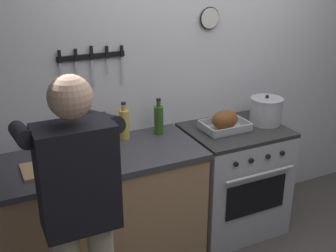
{
  "coord_description": "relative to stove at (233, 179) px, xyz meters",
  "views": [
    {
      "loc": [
        -1.57,
        -1.51,
        2.14
      ],
      "look_at": [
        -0.44,
        0.85,
        1.09
      ],
      "focal_mm": 44.62,
      "sensor_mm": 36.0,
      "label": 1
    }
  ],
  "objects": [
    {
      "name": "wall_back",
      "position": [
        -0.22,
        0.36,
        0.85
      ],
      "size": [
        6.0,
        0.13,
        2.6
      ],
      "color": "silver",
      "rests_on": "ground"
    },
    {
      "name": "roasting_pan",
      "position": [
        -0.1,
        0.01,
        0.52
      ],
      "size": [
        0.35,
        0.26,
        0.16
      ],
      "color": "#B7B7BC",
      "rests_on": "stove"
    },
    {
      "name": "cutting_board",
      "position": [
        -1.44,
        -0.06,
        0.46
      ],
      "size": [
        0.36,
        0.24,
        0.02
      ],
      "primitive_type": "cube",
      "color": "tan",
      "rests_on": "counter_block"
    },
    {
      "name": "bottle_hot_sauce",
      "position": [
        -0.96,
        0.18,
        0.53
      ],
      "size": [
        0.05,
        0.05,
        0.2
      ],
      "color": "red",
      "rests_on": "counter_block"
    },
    {
      "name": "bottle_cooking_oil",
      "position": [
        -0.85,
        0.2,
        0.57
      ],
      "size": [
        0.07,
        0.07,
        0.28
      ],
      "color": "gold",
      "rests_on": "counter_block"
    },
    {
      "name": "bottle_dish_soap",
      "position": [
        -1.12,
        0.13,
        0.54
      ],
      "size": [
        0.06,
        0.06,
        0.22
      ],
      "color": "#338CCC",
      "rests_on": "counter_block"
    },
    {
      "name": "person_cook",
      "position": [
        -1.41,
        -0.66,
        0.5
      ],
      "size": [
        0.51,
        0.63,
        1.66
      ],
      "rotation": [
        0.0,
        0.0,
        1.61
      ],
      "color": "#C6B793",
      "rests_on": "ground"
    },
    {
      "name": "counter_block",
      "position": [
        -1.42,
        0.0,
        0.0
      ],
      "size": [
        2.03,
        0.65,
        0.9
      ],
      "color": "tan",
      "rests_on": "ground"
    },
    {
      "name": "stove",
      "position": [
        0.0,
        0.0,
        0.0
      ],
      "size": [
        0.76,
        0.67,
        0.9
      ],
      "color": "#BCBCC1",
      "rests_on": "ground"
    },
    {
      "name": "stock_pot",
      "position": [
        0.28,
        -0.0,
        0.56
      ],
      "size": [
        0.26,
        0.26,
        0.24
      ],
      "color": "#B7B7BC",
      "rests_on": "stove"
    },
    {
      "name": "bottle_olive_oil",
      "position": [
        -0.59,
        0.17,
        0.57
      ],
      "size": [
        0.07,
        0.07,
        0.28
      ],
      "color": "#385623",
      "rests_on": "counter_block"
    },
    {
      "name": "bottle_wine_red",
      "position": [
        -1.29,
        0.1,
        0.58
      ],
      "size": [
        0.08,
        0.08,
        0.32
      ],
      "color": "#47141E",
      "rests_on": "counter_block"
    }
  ]
}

